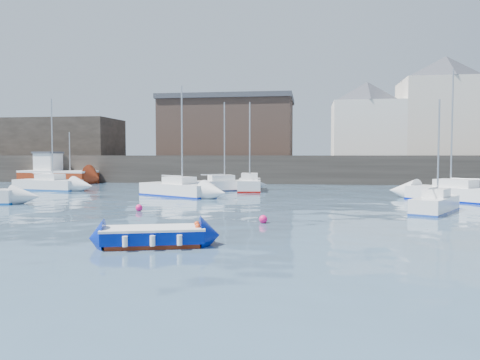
# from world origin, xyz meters

# --- Properties ---
(water) EXTENTS (220.00, 220.00, 0.00)m
(water) POSITION_xyz_m (0.00, 0.00, 0.00)
(water) COLOR #2D4760
(water) RESTS_ON ground
(quay_wall) EXTENTS (90.00, 5.00, 3.00)m
(quay_wall) POSITION_xyz_m (0.00, 35.00, 1.50)
(quay_wall) COLOR #28231E
(quay_wall) RESTS_ON ground
(land_strip) EXTENTS (90.00, 32.00, 2.80)m
(land_strip) POSITION_xyz_m (0.00, 53.00, 1.40)
(land_strip) COLOR #28231E
(land_strip) RESTS_ON ground
(bldg_east_a) EXTENTS (13.36, 13.36, 11.80)m
(bldg_east_a) POSITION_xyz_m (20.00, 42.00, 8.81)
(bldg_east_a) COLOR beige
(bldg_east_a) RESTS_ON land_strip
(bldg_east_d) EXTENTS (11.14, 11.14, 8.95)m
(bldg_east_d) POSITION_xyz_m (11.00, 41.50, 7.36)
(bldg_east_d) COLOR white
(bldg_east_d) RESTS_ON land_strip
(warehouse) EXTENTS (16.40, 10.40, 7.60)m
(warehouse) POSITION_xyz_m (-6.00, 43.00, 6.62)
(warehouse) COLOR #3D2D26
(warehouse) RESTS_ON land_strip
(bldg_west) EXTENTS (14.00, 8.00, 5.00)m
(bldg_west) POSITION_xyz_m (-28.00, 42.00, 5.30)
(bldg_west) COLOR #353028
(bldg_west) RESTS_ON land_strip
(blue_dinghy) EXTENTS (3.60, 2.32, 0.63)m
(blue_dinghy) POSITION_xyz_m (-0.93, -1.44, 0.35)
(blue_dinghy) COLOR maroon
(blue_dinghy) RESTS_ON ground
(fishing_boat) EXTENTS (8.67, 4.34, 5.50)m
(fishing_boat) POSITION_xyz_m (-23.23, 31.54, 1.06)
(fishing_boat) COLOR maroon
(fishing_boat) RESTS_ON ground
(sailboat_b) EXTENTS (6.36, 4.94, 8.02)m
(sailboat_b) POSITION_xyz_m (-5.46, 17.17, 0.52)
(sailboat_b) COLOR white
(sailboat_b) RESTS_ON ground
(sailboat_c) EXTENTS (3.45, 4.66, 5.95)m
(sailboat_c) POSITION_xyz_m (10.73, 9.55, 0.46)
(sailboat_c) COLOR white
(sailboat_c) RESTS_ON ground
(sailboat_d) EXTENTS (6.46, 6.13, 8.61)m
(sailboat_d) POSITION_xyz_m (13.86, 15.77, 0.52)
(sailboat_d) COLOR white
(sailboat_d) RESTS_ON ground
(sailboat_e) EXTENTS (6.35, 3.16, 7.82)m
(sailboat_e) POSITION_xyz_m (-18.17, 21.36, 0.51)
(sailboat_e) COLOR white
(sailboat_e) RESTS_ON ground
(sailboat_f) EXTENTS (2.47, 6.00, 7.59)m
(sailboat_f) POSITION_xyz_m (-0.86, 23.60, 0.53)
(sailboat_f) COLOR white
(sailboat_f) RESTS_ON ground
(sailboat_h) EXTENTS (6.02, 4.36, 7.49)m
(sailboat_h) POSITION_xyz_m (-3.40, 22.65, 0.49)
(sailboat_h) COLOR white
(sailboat_h) RESTS_ON ground
(buoy_near) EXTENTS (0.37, 0.37, 0.37)m
(buoy_near) POSITION_xyz_m (-4.92, 7.92, 0.00)
(buoy_near) COLOR #FF156B
(buoy_near) RESTS_ON ground
(buoy_mid) EXTENTS (0.37, 0.37, 0.37)m
(buoy_mid) POSITION_xyz_m (2.15, 4.37, 0.00)
(buoy_mid) COLOR #FF156B
(buoy_mid) RESTS_ON ground
(buoy_far) EXTENTS (0.44, 0.44, 0.44)m
(buoy_far) POSITION_xyz_m (-3.86, 20.18, 0.00)
(buoy_far) COLOR #FF156B
(buoy_far) RESTS_ON ground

